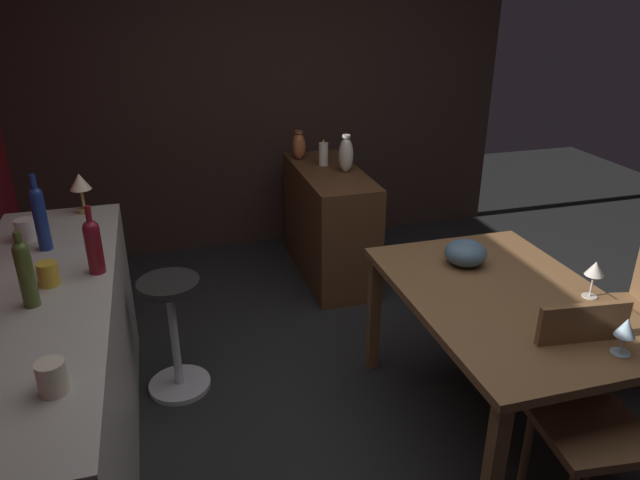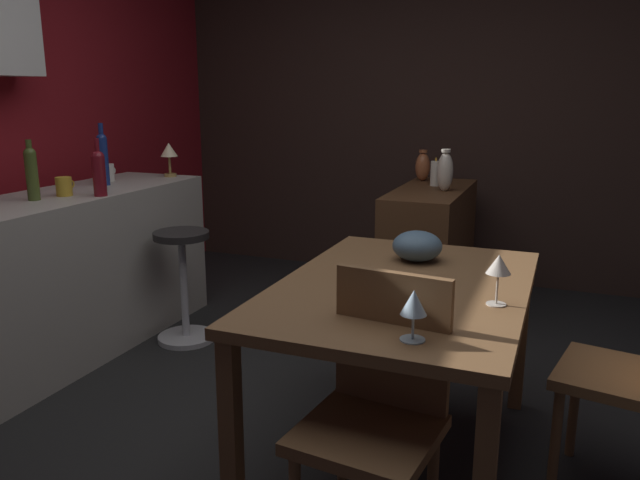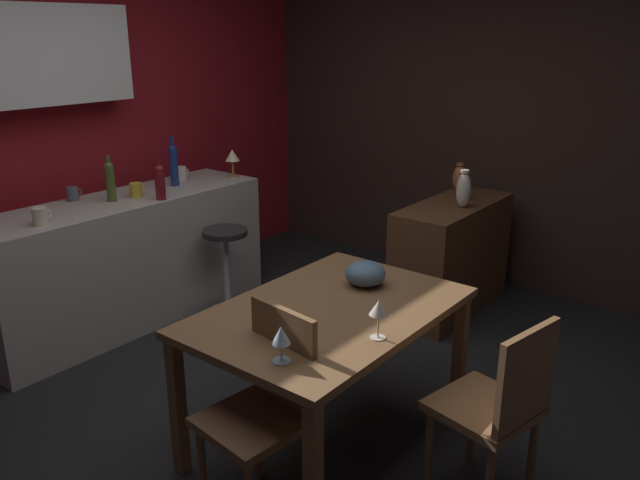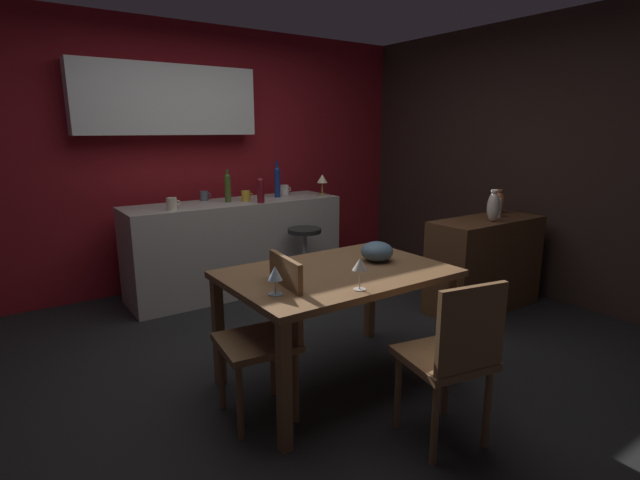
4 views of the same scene
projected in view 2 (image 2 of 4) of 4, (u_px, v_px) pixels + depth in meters
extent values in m
plane|color=black|center=(300.00, 424.00, 2.78)|extent=(9.00, 9.00, 0.00)
cube|color=#33231E|center=(394.00, 110.00, 4.89)|extent=(0.10, 4.40, 2.60)
cube|color=brown|center=(403.00, 289.00, 2.36)|extent=(1.34, 0.90, 0.04)
cube|color=brown|center=(231.00, 437.00, 2.03)|extent=(0.06, 0.06, 0.70)
cube|color=brown|center=(354.00, 314.00, 3.15)|extent=(0.06, 0.06, 0.70)
cube|color=brown|center=(520.00, 337.00, 2.86)|extent=(0.06, 0.06, 0.70)
cube|color=#B2ADA3|center=(53.00, 280.00, 3.38)|extent=(2.10, 0.60, 0.90)
cube|color=#56351E|center=(429.00, 249.00, 4.21)|extent=(1.10, 0.44, 0.82)
cube|color=brown|center=(367.00, 435.00, 1.87)|extent=(0.44, 0.44, 0.04)
cube|color=brown|center=(392.00, 342.00, 1.97)|extent=(0.07, 0.38, 0.46)
cylinder|color=brown|center=(343.00, 461.00, 2.14)|extent=(0.04, 0.04, 0.42)
cube|color=brown|center=(618.00, 377.00, 2.23)|extent=(0.47, 0.47, 0.04)
cylinder|color=brown|center=(555.00, 443.00, 2.24)|extent=(0.04, 0.04, 0.43)
cylinder|color=brown|center=(574.00, 406.00, 2.50)|extent=(0.04, 0.04, 0.43)
cylinder|color=#262323|center=(181.00, 235.00, 3.57)|extent=(0.32, 0.32, 0.04)
cylinder|color=silver|center=(184.00, 288.00, 3.65)|extent=(0.04, 0.04, 0.62)
cylinder|color=silver|center=(187.00, 337.00, 3.72)|extent=(0.34, 0.34, 0.03)
cylinder|color=silver|center=(496.00, 304.00, 2.12)|extent=(0.07, 0.07, 0.00)
cylinder|color=silver|center=(497.00, 289.00, 2.11)|extent=(0.01, 0.01, 0.11)
cone|color=silver|center=(499.00, 264.00, 2.09)|extent=(0.08, 0.08, 0.07)
cylinder|color=silver|center=(412.00, 339.00, 1.82)|extent=(0.08, 0.08, 0.00)
cylinder|color=silver|center=(413.00, 327.00, 1.81)|extent=(0.01, 0.01, 0.08)
cone|color=silver|center=(414.00, 302.00, 1.79)|extent=(0.08, 0.08, 0.07)
ellipsoid|color=slate|center=(417.00, 246.00, 2.66)|extent=(0.21, 0.21, 0.13)
cylinder|color=navy|center=(103.00, 162.00, 3.69)|extent=(0.06, 0.06, 0.27)
sphere|color=navy|center=(101.00, 139.00, 3.66)|extent=(0.06, 0.06, 0.06)
cylinder|color=navy|center=(101.00, 129.00, 3.65)|extent=(0.03, 0.03, 0.07)
cylinder|color=maroon|center=(99.00, 177.00, 3.32)|extent=(0.07, 0.07, 0.21)
sphere|color=maroon|center=(98.00, 157.00, 3.29)|extent=(0.07, 0.07, 0.07)
cylinder|color=maroon|center=(97.00, 146.00, 3.28)|extent=(0.02, 0.02, 0.08)
cylinder|color=#475623|center=(32.00, 177.00, 3.19)|extent=(0.06, 0.06, 0.24)
sphere|color=#475623|center=(30.00, 154.00, 3.16)|extent=(0.06, 0.06, 0.06)
cylinder|color=#475623|center=(29.00, 145.00, 3.15)|extent=(0.03, 0.03, 0.05)
cylinder|color=gold|center=(64.00, 186.00, 3.34)|extent=(0.08, 0.08, 0.10)
torus|color=gold|center=(71.00, 184.00, 3.38)|extent=(0.05, 0.01, 0.05)
cylinder|color=white|center=(107.00, 173.00, 3.88)|extent=(0.09, 0.09, 0.11)
torus|color=white|center=(113.00, 171.00, 3.93)|extent=(0.05, 0.01, 0.05)
cylinder|color=#A58447|center=(170.00, 175.00, 4.09)|extent=(0.08, 0.08, 0.02)
cylinder|color=#A58447|center=(170.00, 165.00, 4.08)|extent=(0.02, 0.02, 0.11)
cone|color=beige|center=(169.00, 150.00, 4.06)|extent=(0.11, 0.11, 0.09)
cylinder|color=white|center=(435.00, 173.00, 4.22)|extent=(0.07, 0.07, 0.17)
ellipsoid|color=yellow|center=(436.00, 159.00, 4.20)|extent=(0.01, 0.01, 0.03)
ellipsoid|color=beige|center=(445.00, 172.00, 3.98)|extent=(0.10, 0.10, 0.25)
cylinder|color=beige|center=(446.00, 151.00, 3.95)|extent=(0.06, 0.06, 0.02)
ellipsoid|color=#B26038|center=(423.00, 167.00, 4.45)|extent=(0.10, 0.10, 0.20)
cylinder|color=#B26038|center=(423.00, 151.00, 4.43)|extent=(0.06, 0.06, 0.02)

